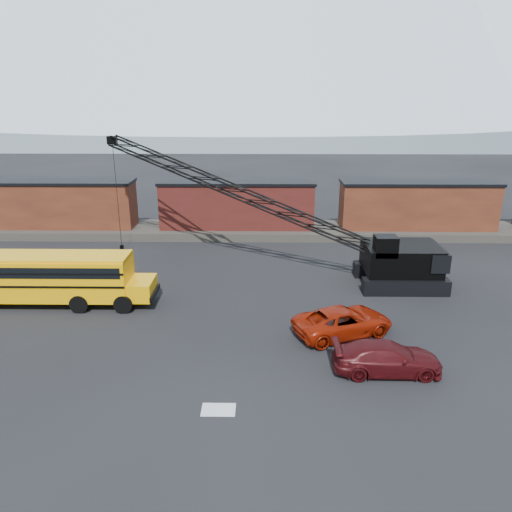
{
  "coord_description": "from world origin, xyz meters",
  "views": [
    {
      "loc": [
        2.29,
        -21.4,
        12.58
      ],
      "look_at": [
        1.9,
        6.97,
        3.0
      ],
      "focal_mm": 35.0,
      "sensor_mm": 36.0,
      "label": 1
    }
  ],
  "objects": [
    {
      "name": "gravel_berm",
      "position": [
        0.0,
        22.0,
        0.35
      ],
      "size": [
        120.0,
        5.0,
        0.7
      ],
      "primitive_type": "cube",
      "color": "#49443C",
      "rests_on": "ground"
    },
    {
      "name": "boxcar_east_near",
      "position": [
        16.0,
        22.0,
        2.76
      ],
      "size": [
        13.7,
        3.1,
        4.17
      ],
      "color": "#421B13",
      "rests_on": "gravel_berm"
    },
    {
      "name": "crawler_crane",
      "position": [
        0.65,
        13.28,
        5.55
      ],
      "size": [
        23.75,
        9.25,
        9.37
      ],
      "color": "black",
      "rests_on": "ground"
    },
    {
      "name": "maroon_suv",
      "position": [
        8.07,
        -0.97,
        0.73
      ],
      "size": [
        5.03,
        2.05,
        1.46
      ],
      "primitive_type": "imported",
      "rotation": [
        0.0,
        0.0,
        1.57
      ],
      "color": "#440C0F",
      "rests_on": "ground"
    },
    {
      "name": "ground",
      "position": [
        0.0,
        0.0,
        0.0
      ],
      "size": [
        160.0,
        160.0,
        0.0
      ],
      "primitive_type": "plane",
      "color": "black",
      "rests_on": "ground"
    },
    {
      "name": "red_pickup",
      "position": [
        6.61,
        2.77,
        0.75
      ],
      "size": [
        5.95,
        4.38,
        1.5
      ],
      "primitive_type": "imported",
      "rotation": [
        0.0,
        0.0,
        1.97
      ],
      "color": "#941A07",
      "rests_on": "ground"
    },
    {
      "name": "snow_patch",
      "position": [
        0.5,
        -4.0,
        0.01
      ],
      "size": [
        1.4,
        0.9,
        0.02
      ],
      "primitive_type": "cube",
      "color": "silver",
      "rests_on": "ground"
    },
    {
      "name": "boxcar_mid",
      "position": [
        0.0,
        22.0,
        2.76
      ],
      "size": [
        13.7,
        3.1,
        4.17
      ],
      "color": "#4F1716",
      "rests_on": "gravel_berm"
    },
    {
      "name": "school_bus",
      "position": [
        -10.33,
        6.43,
        1.79
      ],
      "size": [
        11.65,
        2.65,
        3.19
      ],
      "color": "#F2A405",
      "rests_on": "ground"
    },
    {
      "name": "boxcar_west_near",
      "position": [
        -16.0,
        22.0,
        2.76
      ],
      "size": [
        13.7,
        3.1,
        4.17
      ],
      "color": "#421B13",
      "rests_on": "gravel_berm"
    }
  ]
}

